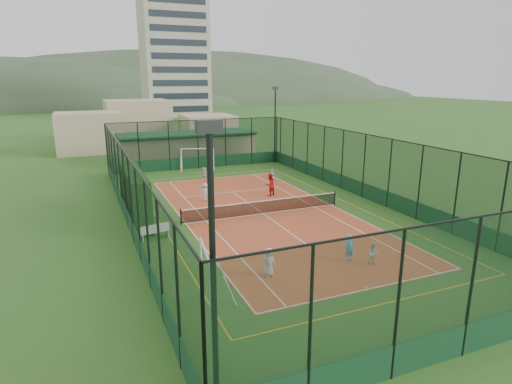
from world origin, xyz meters
The scene contains 21 objects.
ground centered at (0.00, 0.00, 0.00)m, with size 300.00×300.00×0.00m, color #305F20.
court_slab centered at (0.00, 0.00, 0.01)m, with size 11.17×23.97×0.01m, color #C55D2B.
tennis_net centered at (0.00, 0.00, 0.53)m, with size 11.67×0.12×1.06m, color black, non-canonical shape.
perimeter_fence centered at (0.00, 0.00, 2.50)m, with size 18.12×34.12×5.00m, color black, non-canonical shape.
floodlight_sw centered at (-8.60, -16.60, 4.12)m, with size 0.60×0.26×8.25m, color black, non-canonical shape.
floodlight_ne centered at (8.60, 16.60, 4.12)m, with size 0.60×0.26×8.25m, color black, non-canonical shape.
clubhouse centered at (0.00, 22.00, 1.57)m, with size 15.20×7.20×3.15m, color tan, non-canonical shape.
apartment_tower centered at (12.00, 82.00, 15.00)m, with size 15.00×12.00×30.00m, color beige.
distant_hills centered at (0.00, 150.00, 0.00)m, with size 200.00×60.00×24.00m, color #384C33, non-canonical shape.
hedge_left centered at (-8.30, 2.30, 1.64)m, with size 1.13×7.51×3.29m, color black.
white_bench centered at (-7.80, -1.95, 0.49)m, with size 1.75×0.48×0.99m, color white, non-canonical shape.
futsal_goal_near centered at (-6.82, -9.31, 0.99)m, with size 0.90×3.08×1.99m, color white, non-canonical shape.
futsal_goal_far centered at (-0.32, 16.22, 1.09)m, with size 3.37×0.98×2.17m, color white, non-canonical shape.
child_near_left centered at (-3.60, -8.95, 0.72)m, with size 0.69×0.45×1.42m, color silver.
child_near_mid centered at (0.97, -8.92, 0.71)m, with size 0.51×0.34×1.41m, color #54B0EF.
child_near_right centered at (1.79, -9.78, 0.60)m, with size 0.57×0.45×1.18m, color silver.
child_far_left centered at (-2.83, 4.84, 0.70)m, with size 0.89×0.51×1.37m, color silver.
child_far_right centered at (3.95, 7.18, 0.75)m, with size 0.87×0.36×1.48m, color white.
child_far_back centered at (-1.02, 11.41, 0.62)m, with size 1.14×0.36×1.22m, color silver.
coach centered at (2.39, 4.17, 0.91)m, with size 0.87×0.68×1.80m, color red.
tennis_balls centered at (0.34, 1.37, 0.04)m, with size 5.47×1.46×0.07m.
Camera 1 is at (-11.35, -25.99, 9.17)m, focal length 30.00 mm.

